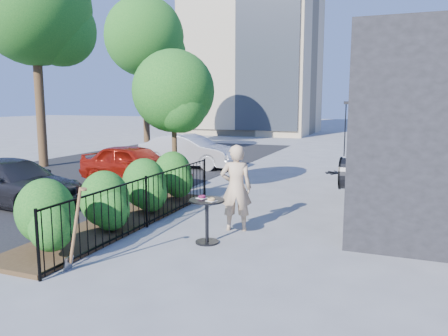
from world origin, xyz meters
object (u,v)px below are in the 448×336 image
at_px(shovel, 74,234).
at_px(street_tree_near, 35,15).
at_px(cafe_table, 207,213).
at_px(car_darkgrey, 14,182).
at_px(car_red, 135,165).
at_px(woman, 236,188).
at_px(car_silver, 189,151).
at_px(street_tree_far, 145,42).
at_px(patio_tree, 175,96).

bearing_deg(shovel, street_tree_near, 135.71).
bearing_deg(street_tree_near, cafe_table, -32.70).
bearing_deg(car_darkgrey, car_red, -17.91).
height_order(woman, shovel, woman).
distance_m(car_silver, car_darkgrey, 7.60).
distance_m(street_tree_far, car_red, 12.63).
xyz_separation_m(street_tree_far, car_red, (5.60, -10.01, -5.27)).
relative_size(cafe_table, car_red, 0.23).
distance_m(cafe_table, car_darkgrey, 5.90).
xyz_separation_m(cafe_table, woman, (0.22, 0.98, 0.31)).
relative_size(woman, shovel, 1.28).
distance_m(patio_tree, woman, 3.88).
bearing_deg(cafe_table, patio_tree, 125.68).
xyz_separation_m(patio_tree, street_tree_near, (-7.70, 3.20, 3.15)).
bearing_deg(car_darkgrey, cafe_table, -95.57).
height_order(street_tree_near, car_red, street_tree_near).
bearing_deg(patio_tree, car_darkgrey, -147.38).
xyz_separation_m(woman, shovel, (-1.56, -3.01, -0.28)).
xyz_separation_m(patio_tree, car_silver, (-2.16, 5.25, -2.10)).
bearing_deg(car_silver, street_tree_near, 113.51).
relative_size(patio_tree, cafe_table, 4.45).
bearing_deg(street_tree_near, shovel, -44.29).
distance_m(cafe_table, woman, 1.05).
bearing_deg(street_tree_far, shovel, -62.21).
relative_size(street_tree_far, woman, 4.67).
distance_m(street_tree_near, car_darkgrey, 8.70).
xyz_separation_m(street_tree_near, car_silver, (5.54, 2.05, -5.26)).
height_order(street_tree_near, street_tree_far, same).
relative_size(car_red, car_darkgrey, 0.95).
bearing_deg(car_red, woman, -117.00).
bearing_deg(patio_tree, cafe_table, -54.32).
bearing_deg(car_red, street_tree_near, 79.82).
bearing_deg(patio_tree, street_tree_near, 157.43).
distance_m(woman, car_red, 5.79).
bearing_deg(car_red, patio_tree, -109.94).
distance_m(patio_tree, cafe_table, 4.55).
distance_m(street_tree_near, cafe_table, 13.06).
relative_size(cafe_table, woman, 0.50).
xyz_separation_m(street_tree_near, car_darkgrey, (4.21, -5.43, -5.34)).
relative_size(woman, car_silver, 0.44).
xyz_separation_m(patio_tree, cafe_table, (2.32, -3.24, -2.19)).
height_order(patio_tree, street_tree_far, street_tree_far).
bearing_deg(patio_tree, shovel, -79.46).
height_order(patio_tree, shovel, patio_tree).
xyz_separation_m(car_red, car_darkgrey, (-1.39, -3.42, -0.06)).
height_order(shovel, car_red, shovel).
relative_size(shovel, car_red, 0.37).
distance_m(woman, car_silver, 8.86).
xyz_separation_m(car_silver, car_darkgrey, (-1.33, -7.48, -0.08)).
bearing_deg(car_red, car_darkgrey, 167.45).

